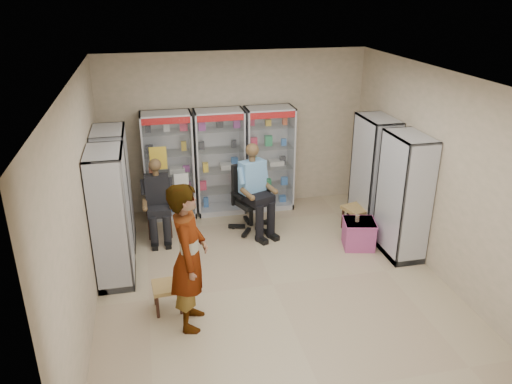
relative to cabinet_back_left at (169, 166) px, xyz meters
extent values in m
plane|color=tan|center=(1.30, -2.73, -1.00)|extent=(6.00, 6.00, 0.00)
cube|color=#C1AA90|center=(1.30, 0.27, 0.50)|extent=(5.00, 0.02, 3.00)
cube|color=#C1AA90|center=(1.30, -5.73, 0.50)|extent=(5.00, 0.02, 3.00)
cube|color=#C1AA90|center=(-1.20, -2.73, 0.50)|extent=(0.02, 6.00, 3.00)
cube|color=#C1AA90|center=(3.80, -2.73, 0.50)|extent=(0.02, 6.00, 3.00)
cube|color=beige|center=(1.30, -2.73, 2.00)|extent=(5.00, 6.00, 0.02)
cube|color=silver|center=(0.00, 0.00, 0.00)|extent=(0.90, 0.50, 2.00)
cube|color=#B8BBC0|center=(0.95, 0.00, 0.00)|extent=(0.90, 0.50, 2.00)
cube|color=#9FA1A6|center=(1.90, 0.00, 0.00)|extent=(0.90, 0.50, 2.00)
cube|color=silver|center=(3.53, -1.13, 0.00)|extent=(0.90, 0.50, 2.00)
cube|color=#B6B9BD|center=(3.53, -2.23, 0.00)|extent=(0.90, 0.50, 2.00)
cube|color=#A7A8AE|center=(-0.93, -0.93, 0.00)|extent=(0.90, 0.50, 2.00)
cube|color=#AAADB1|center=(-0.93, -2.03, 0.00)|extent=(0.90, 0.50, 2.00)
cube|color=black|center=(-0.25, -0.73, -0.53)|extent=(0.42, 0.42, 0.94)
cube|color=black|center=(1.36, -0.88, -0.40)|extent=(0.85, 0.85, 1.20)
cube|color=#C24D85|center=(2.98, -1.91, -0.76)|extent=(0.58, 0.57, 0.47)
cylinder|color=#5F1F08|center=(2.93, -1.90, -0.48)|extent=(0.07, 0.07, 0.11)
cube|color=#9F7843|center=(3.20, -1.32, -0.78)|extent=(0.55, 0.55, 0.44)
cube|color=#9B6941|center=(-0.23, -2.99, -0.81)|extent=(0.41, 0.41, 0.39)
imported|color=#9A9A9C|center=(0.06, -3.36, -0.02)|extent=(0.60, 0.79, 1.95)
camera|label=1|loc=(-0.29, -8.77, 3.08)|focal=35.00mm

